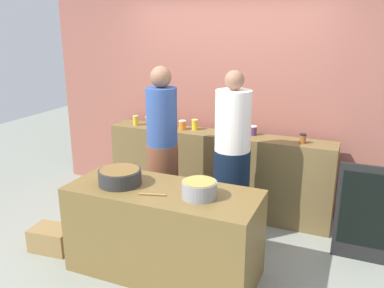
{
  "coord_description": "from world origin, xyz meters",
  "views": [
    {
      "loc": [
        1.51,
        -3.19,
        2.21
      ],
      "look_at": [
        0.0,
        0.35,
        1.05
      ],
      "focal_mm": 37.81,
      "sensor_mm": 36.0,
      "label": 1
    }
  ],
  "objects_px": {
    "preserve_jar_8": "(303,139)",
    "cook_with_tongs": "(163,158)",
    "preserve_jar_0": "(136,120)",
    "preserve_jar_3": "(182,125)",
    "bread_crate": "(52,239)",
    "preserve_jar_7": "(253,131)",
    "preserve_jar_2": "(166,122)",
    "preserve_jar_5": "(225,129)",
    "cooking_pot_center": "(199,189)",
    "preserve_jar_1": "(149,120)",
    "chalkboard_sign": "(365,214)",
    "cook_in_cap": "(232,167)",
    "preserve_jar_6": "(234,128)",
    "cooking_pot_left": "(120,177)",
    "wooden_spoon": "(152,194)",
    "preserve_jar_4": "(195,125)"
  },
  "relations": [
    {
      "from": "preserve_jar_3",
      "to": "wooden_spoon",
      "type": "height_order",
      "value": "preserve_jar_3"
    },
    {
      "from": "preserve_jar_4",
      "to": "cook_in_cap",
      "type": "relative_size",
      "value": 0.07
    },
    {
      "from": "preserve_jar_0",
      "to": "preserve_jar_3",
      "type": "xyz_separation_m",
      "value": [
        0.62,
        0.04,
        -0.01
      ]
    },
    {
      "from": "preserve_jar_8",
      "to": "preserve_jar_1",
      "type": "bearing_deg",
      "value": 176.76
    },
    {
      "from": "preserve_jar_4",
      "to": "cooking_pot_left",
      "type": "xyz_separation_m",
      "value": [
        -0.11,
        -1.47,
        -0.16
      ]
    },
    {
      "from": "preserve_jar_7",
      "to": "preserve_jar_3",
      "type": "bearing_deg",
      "value": -174.23
    },
    {
      "from": "preserve_jar_6",
      "to": "cook_with_tongs",
      "type": "distance_m",
      "value": 0.93
    },
    {
      "from": "preserve_jar_3",
      "to": "cook_in_cap",
      "type": "relative_size",
      "value": 0.06
    },
    {
      "from": "preserve_jar_5",
      "to": "cooking_pot_center",
      "type": "height_order",
      "value": "preserve_jar_5"
    },
    {
      "from": "preserve_jar_5",
      "to": "cooking_pot_center",
      "type": "bearing_deg",
      "value": -79.77
    },
    {
      "from": "bread_crate",
      "to": "preserve_jar_7",
      "type": "bearing_deg",
      "value": 44.29
    },
    {
      "from": "preserve_jar_6",
      "to": "preserve_jar_8",
      "type": "bearing_deg",
      "value": -4.73
    },
    {
      "from": "preserve_jar_6",
      "to": "preserve_jar_3",
      "type": "bearing_deg",
      "value": -176.49
    },
    {
      "from": "preserve_jar_8",
      "to": "cook_with_tongs",
      "type": "bearing_deg",
      "value": -154.57
    },
    {
      "from": "preserve_jar_1",
      "to": "chalkboard_sign",
      "type": "bearing_deg",
      "value": -12.2
    },
    {
      "from": "wooden_spoon",
      "to": "preserve_jar_7",
      "type": "bearing_deg",
      "value": 75.12
    },
    {
      "from": "preserve_jar_2",
      "to": "preserve_jar_6",
      "type": "bearing_deg",
      "value": 0.97
    },
    {
      "from": "cooking_pot_center",
      "to": "wooden_spoon",
      "type": "relative_size",
      "value": 1.29
    },
    {
      "from": "preserve_jar_1",
      "to": "bread_crate",
      "type": "distance_m",
      "value": 1.84
    },
    {
      "from": "cooking_pot_center",
      "to": "cook_with_tongs",
      "type": "distance_m",
      "value": 1.04
    },
    {
      "from": "preserve_jar_5",
      "to": "preserve_jar_6",
      "type": "bearing_deg",
      "value": 11.15
    },
    {
      "from": "preserve_jar_7",
      "to": "bread_crate",
      "type": "xyz_separation_m",
      "value": [
        -1.62,
        -1.58,
        -0.91
      ]
    },
    {
      "from": "preserve_jar_8",
      "to": "cooking_pot_left",
      "type": "bearing_deg",
      "value": -134.8
    },
    {
      "from": "cooking_pot_left",
      "to": "wooden_spoon",
      "type": "bearing_deg",
      "value": -15.93
    },
    {
      "from": "cook_in_cap",
      "to": "chalkboard_sign",
      "type": "height_order",
      "value": "cook_in_cap"
    },
    {
      "from": "preserve_jar_5",
      "to": "preserve_jar_7",
      "type": "height_order",
      "value": "preserve_jar_5"
    },
    {
      "from": "wooden_spoon",
      "to": "chalkboard_sign",
      "type": "relative_size",
      "value": 0.24
    },
    {
      "from": "preserve_jar_1",
      "to": "cook_with_tongs",
      "type": "relative_size",
      "value": 0.06
    },
    {
      "from": "preserve_jar_2",
      "to": "cook_in_cap",
      "type": "bearing_deg",
      "value": -29.85
    },
    {
      "from": "preserve_jar_6",
      "to": "cook_in_cap",
      "type": "relative_size",
      "value": 0.08
    },
    {
      "from": "preserve_jar_6",
      "to": "cooking_pot_left",
      "type": "distance_m",
      "value": 1.59
    },
    {
      "from": "preserve_jar_7",
      "to": "preserve_jar_8",
      "type": "bearing_deg",
      "value": -11.0
    },
    {
      "from": "cooking_pot_center",
      "to": "chalkboard_sign",
      "type": "height_order",
      "value": "chalkboard_sign"
    },
    {
      "from": "preserve_jar_7",
      "to": "preserve_jar_0",
      "type": "bearing_deg",
      "value": -175.27
    },
    {
      "from": "preserve_jar_6",
      "to": "bread_crate",
      "type": "relative_size",
      "value": 0.36
    },
    {
      "from": "preserve_jar_1",
      "to": "chalkboard_sign",
      "type": "distance_m",
      "value": 2.71
    },
    {
      "from": "preserve_jar_8",
      "to": "chalkboard_sign",
      "type": "distance_m",
      "value": 0.98
    },
    {
      "from": "preserve_jar_7",
      "to": "chalkboard_sign",
      "type": "relative_size",
      "value": 0.11
    },
    {
      "from": "preserve_jar_2",
      "to": "wooden_spoon",
      "type": "relative_size",
      "value": 0.6
    },
    {
      "from": "cooking_pot_left",
      "to": "cook_with_tongs",
      "type": "xyz_separation_m",
      "value": [
        0.04,
        0.76,
        -0.06
      ]
    },
    {
      "from": "preserve_jar_4",
      "to": "cooking_pot_left",
      "type": "relative_size",
      "value": 0.33
    },
    {
      "from": "preserve_jar_7",
      "to": "bread_crate",
      "type": "bearing_deg",
      "value": -135.71
    },
    {
      "from": "preserve_jar_0",
      "to": "preserve_jar_7",
      "type": "relative_size",
      "value": 1.13
    },
    {
      "from": "preserve_jar_0",
      "to": "preserve_jar_8",
      "type": "xyz_separation_m",
      "value": [
        2.04,
        0.01,
        -0.01
      ]
    },
    {
      "from": "cook_with_tongs",
      "to": "cook_in_cap",
      "type": "height_order",
      "value": "cook_with_tongs"
    },
    {
      "from": "cook_in_cap",
      "to": "cooking_pot_left",
      "type": "bearing_deg",
      "value": -132.62
    },
    {
      "from": "preserve_jar_2",
      "to": "bread_crate",
      "type": "height_order",
      "value": "preserve_jar_2"
    },
    {
      "from": "preserve_jar_0",
      "to": "preserve_jar_2",
      "type": "height_order",
      "value": "preserve_jar_2"
    },
    {
      "from": "preserve_jar_7",
      "to": "cooking_pot_center",
      "type": "height_order",
      "value": "preserve_jar_7"
    },
    {
      "from": "cooking_pot_left",
      "to": "bread_crate",
      "type": "height_order",
      "value": "cooking_pot_left"
    }
  ]
}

